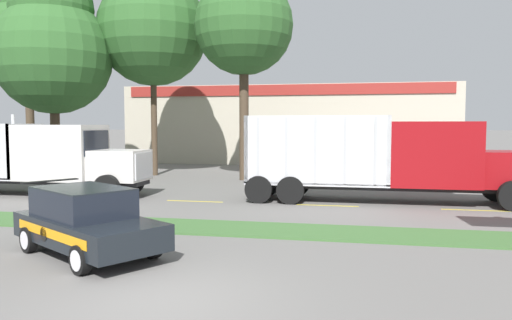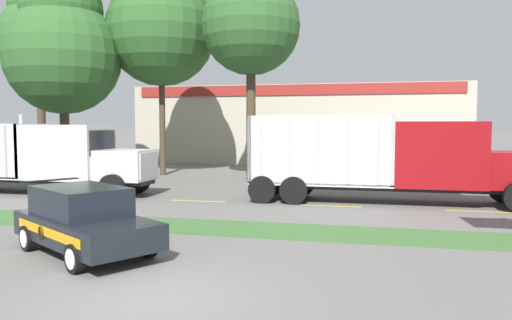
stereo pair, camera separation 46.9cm
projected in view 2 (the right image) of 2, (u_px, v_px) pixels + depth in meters
The scene contains 14 objects.
ground_plane at pixel (151, 299), 8.96m from camera, with size 600.00×600.00×0.00m, color slate.
grass_verge at pixel (240, 229), 14.91m from camera, with size 120.00×2.07×0.06m, color #3D6633.
centre_line_3 at pixel (82, 197), 21.76m from camera, with size 2.40×0.14×0.01m, color yellow.
centre_line_4 at pixel (199, 201), 20.52m from camera, with size 2.40×0.14×0.01m, color yellow.
centre_line_5 at pixel (331, 206), 19.28m from camera, with size 2.40×0.14×0.01m, color yellow.
centre_line_6 at pixel (481, 211), 18.05m from camera, with size 2.40×0.14×0.01m, color yellow.
dump_truck_lead at pixel (413, 161), 19.69m from camera, with size 11.10×2.70×3.50m.
dump_truck_trail at pixel (44, 158), 22.59m from camera, with size 12.57×2.67×3.58m.
rally_car at pixel (84, 220), 12.11m from camera, with size 4.63×3.87×1.66m.
store_building_backdrop at pixel (303, 125), 43.94m from camera, with size 26.22×12.10×6.25m.
tree_behind_left at pixel (62, 45), 29.14m from camera, with size 6.73×6.73×12.16m.
tree_behind_centre at pixel (161, 20), 30.58m from camera, with size 6.72×6.72×13.93m.
tree_behind_right at pixel (251, 16), 27.79m from camera, with size 5.54×5.54×12.84m.
tree_behind_far_right at pixel (39, 33), 34.33m from camera, with size 5.63×5.63×13.19m.
Camera 2 is at (3.84, -8.09, 3.13)m, focal length 35.00 mm.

